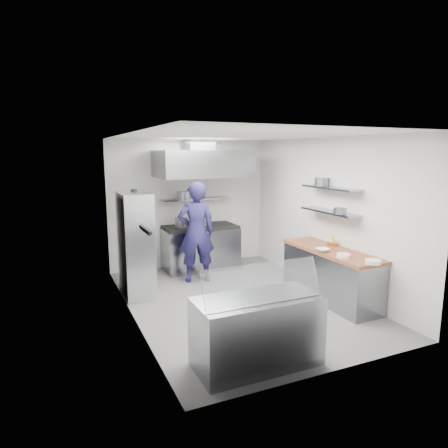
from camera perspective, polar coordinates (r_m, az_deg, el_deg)
name	(u,v)px	position (r m, az deg, el deg)	size (l,w,h in m)	color
floor	(238,300)	(7.05, 2.02, -10.86)	(5.00, 5.00, 0.00)	#5A5A5D
ceiling	(239,135)	(6.58, 2.17, 12.53)	(5.00, 5.00, 0.00)	silver
wall_back	(190,204)	(8.96, -4.94, 2.91)	(3.60, 0.02, 2.80)	white
wall_front	(337,256)	(4.61, 15.89, -4.39)	(3.60, 0.02, 2.80)	white
wall_left	(130,229)	(6.11, -13.25, -0.73)	(5.00, 0.02, 2.80)	white
wall_right	(326,214)	(7.63, 14.34, 1.35)	(5.00, 0.02, 2.80)	white
gas_range	(200,248)	(8.80, -3.38, -3.51)	(1.60, 0.80, 0.90)	gray
cooktop	(200,227)	(8.70, -3.41, -0.43)	(1.57, 0.78, 0.06)	black
stock_pot_left	(181,222)	(8.57, -6.13, 0.25)	(0.27, 0.27, 0.20)	slate
stock_pot_mid	(204,219)	(8.78, -2.93, 0.67)	(0.36, 0.36, 0.24)	slate
over_range_shelf	(196,199)	(8.83, -4.00, 3.60)	(1.60, 0.30, 0.04)	gray
shelf_pot_a	(184,196)	(8.49, -5.78, 4.05)	(0.28, 0.28, 0.18)	slate
extractor_hood	(203,164)	(8.39, -3.09, 8.60)	(1.90, 1.15, 0.55)	gray
hood_duct	(199,145)	(8.60, -3.66, 11.17)	(0.55, 0.55, 0.24)	slate
red_firebox	(134,206)	(8.58, -12.73, 2.50)	(0.22, 0.10, 0.26)	red
chef	(196,232)	(7.82, -3.99, -1.19)	(0.72, 0.47, 1.98)	#1C1849
wire_rack	(136,245)	(7.23, -12.51, -2.88)	(0.50, 0.90, 1.85)	silver
rack_bin_a	(137,252)	(7.18, -12.34, -3.99)	(0.17, 0.22, 0.19)	white
rack_bin_b	(130,220)	(7.57, -13.27, 0.57)	(0.13, 0.17, 0.15)	yellow
rack_jar	(134,194)	(7.29, -12.70, 4.19)	(0.12, 0.12, 0.18)	black
knife_strip	(145,230)	(5.22, -11.19, -0.81)	(0.04, 0.55, 0.05)	black
prep_counter_base	(330,276)	(7.19, 14.94, -7.23)	(0.62, 2.00, 0.84)	gray
prep_counter_top	(332,251)	(7.07, 15.11, -3.74)	(0.65, 2.04, 0.06)	brown
plate_stack_a	(373,262)	(6.35, 20.53, -5.08)	(0.23, 0.23, 0.06)	white
plate_stack_b	(344,256)	(6.57, 16.71, -4.34)	(0.21, 0.21, 0.06)	white
copper_pan	(332,244)	(7.36, 15.18, -2.72)	(0.17, 0.17, 0.06)	#BC6C35
squeeze_bottle	(333,241)	(7.33, 15.25, -2.31)	(0.06, 0.06, 0.18)	yellow
mixing_bowl	(322,250)	(6.86, 13.87, -3.62)	(0.22, 0.22, 0.06)	white
wall_shelf_lower	(329,212)	(7.28, 14.84, 1.72)	(0.30, 1.30, 0.04)	gray
wall_shelf_upper	(331,188)	(7.24, 14.99, 5.01)	(0.30, 1.30, 0.04)	gray
shelf_pot_c	(340,211)	(6.92, 16.23, 1.80)	(0.22, 0.22, 0.10)	slate
shelf_pot_d	(321,181)	(7.49, 13.74, 5.92)	(0.25, 0.25, 0.14)	slate
display_case	(257,332)	(4.94, 4.74, -15.06)	(1.50, 0.70, 0.85)	gray
display_glass	(263,283)	(4.60, 5.58, -8.35)	(1.47, 0.02, 0.45)	silver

